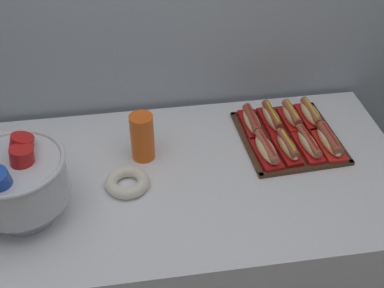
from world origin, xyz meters
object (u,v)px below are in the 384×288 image
punch_bowl (16,178)px  buffet_table (173,248)px  hot_dog_4 (252,122)px  cup_stack (142,137)px  hot_dog_1 (287,147)px  donut (127,182)px  serving_tray (288,138)px  hot_dog_7 (311,114)px  hot_dog_6 (291,116)px  hot_dog_2 (308,144)px  hot_dog_3 (329,141)px  hot_dog_5 (272,118)px  hot_dog_0 (266,150)px

punch_bowl → buffet_table: bearing=12.1°
hot_dog_4 → cup_stack: cup_stack is taller
hot_dog_1 → donut: 0.55m
serving_tray → hot_dog_7: (0.11, 0.09, 0.03)m
hot_dog_4 → cup_stack: 0.41m
hot_dog_6 → hot_dog_2: bearing=-87.0°
hot_dog_6 → cup_stack: bearing=-169.5°
buffet_table → hot_dog_3: 0.68m
hot_dog_5 → donut: size_ratio=1.29×
hot_dog_3 → cup_stack: bearing=174.7°
hot_dog_2 → buffet_table: bearing=-173.7°
hot_dog_0 → hot_dog_3: 0.23m
hot_dog_2 → hot_dog_5: size_ratio=0.96×
hot_dog_0 → hot_dog_3: size_ratio=0.96×
hot_dog_1 → hot_dog_4: size_ratio=0.90×
hot_dog_1 → donut: (-0.54, -0.07, -0.02)m
hot_dog_1 → hot_dog_6: size_ratio=1.04×
buffet_table → hot_dog_7: (0.55, 0.22, 0.39)m
hot_dog_2 → punch_bowl: 0.94m
hot_dog_3 → cup_stack: (-0.63, 0.06, 0.05)m
hot_dog_7 → cup_stack: size_ratio=1.02×
hot_dog_3 → punch_bowl: (-1.00, -0.15, 0.11)m
hot_dog_3 → hot_dog_6: size_ratio=1.19×
serving_tray → hot_dog_6: hot_dog_6 is taller
hot_dog_2 → punch_bowl: size_ratio=0.59×
buffet_table → hot_dog_4: size_ratio=8.79×
punch_bowl → hot_dog_4: bearing=21.7°
serving_tray → hot_dog_0: size_ratio=2.12×
hot_dog_1 → cup_stack: bearing=172.1°
hot_dog_3 → hot_dog_5: 0.22m
hot_dog_7 → cup_stack: bearing=-170.4°
serving_tray → hot_dog_1: size_ratio=2.35×
hot_dog_7 → buffet_table: bearing=-157.9°
hot_dog_4 → punch_bowl: size_ratio=0.61×
cup_stack → hot_dog_1: bearing=-7.9°
hot_dog_5 → hot_dog_1: bearing=-87.0°
hot_dog_0 → hot_dog_4: size_ratio=0.99×
cup_stack → donut: cup_stack is taller
hot_dog_1 → hot_dog_6: bearing=68.6°
hot_dog_4 → punch_bowl: (-0.77, -0.31, 0.11)m
hot_dog_5 → hot_dog_7: hot_dog_5 is taller
hot_dog_5 → hot_dog_6: bearing=3.0°
hot_dog_1 → punch_bowl: punch_bowl is taller
hot_dog_0 → punch_bowl: punch_bowl is taller
hot_dog_0 → buffet_table: bearing=-172.2°
hot_dog_0 → hot_dog_3: (0.22, 0.01, 0.00)m
serving_tray → hot_dog_0: hot_dog_0 is taller
buffet_table → hot_dog_7: size_ratio=9.17×
buffet_table → hot_dog_6: (0.47, 0.22, 0.39)m
hot_dog_2 → donut: bearing=-172.8°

